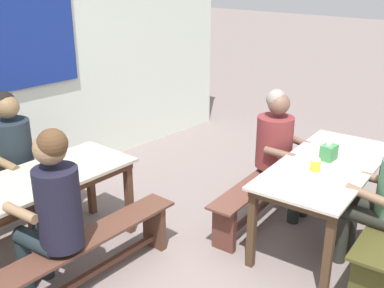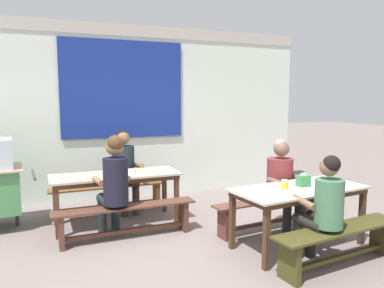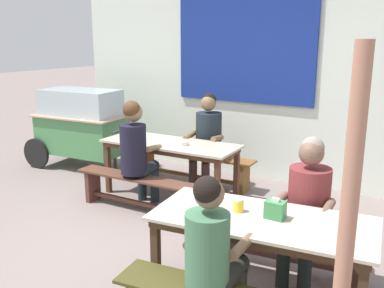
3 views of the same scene
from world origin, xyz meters
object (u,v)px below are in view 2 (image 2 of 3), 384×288
at_px(dining_table_far, 116,179).
at_px(person_left_back_turned, 114,181).
at_px(tissue_box, 303,181).
at_px(soup_bowl, 132,171).
at_px(person_right_near_table, 282,179).
at_px(bench_far_front, 126,217).
at_px(condiment_jar, 284,184).
at_px(person_center_facing, 124,166).
at_px(bench_far_back, 109,194).
at_px(bench_near_front, 340,240).
at_px(bench_near_back, 265,211).
at_px(person_near_front, 323,205).
at_px(dining_table_near, 299,194).

height_order(dining_table_far, person_left_back_turned, person_left_back_turned).
xyz_separation_m(tissue_box, soup_bowl, (-1.77, 1.49, -0.04)).
xyz_separation_m(person_right_near_table, tissue_box, (-0.07, -0.54, 0.09)).
bearing_deg(bench_far_front, person_right_near_table, -10.55).
bearing_deg(soup_bowl, condiment_jar, -45.54).
height_order(person_center_facing, condiment_jar, person_center_facing).
bearing_deg(dining_table_far, bench_far_back, 92.53).
relative_size(bench_near_front, person_right_near_table, 1.35).
relative_size(bench_far_back, soup_bowl, 14.05).
distance_m(bench_far_front, person_left_back_turned, 0.49).
height_order(dining_table_far, person_right_near_table, person_right_near_table).
relative_size(dining_table_far, person_left_back_turned, 1.35).
height_order(bench_near_back, person_near_front, person_near_front).
distance_m(dining_table_near, bench_near_front, 0.71).
relative_size(bench_far_front, person_right_near_table, 1.47).
relative_size(person_left_back_turned, tissue_box, 8.45).
bearing_deg(tissue_box, person_near_front, -108.61).
xyz_separation_m(bench_far_back, person_center_facing, (0.24, -0.04, 0.44)).
xyz_separation_m(bench_far_back, bench_far_front, (0.05, -1.21, -0.01)).
bearing_deg(soup_bowl, person_left_back_turned, -122.06).
bearing_deg(dining_table_near, bench_far_front, 153.04).
distance_m(person_right_near_table, condiment_jar, 0.67).
height_order(dining_table_near, bench_near_front, dining_table_near).
bearing_deg(person_right_near_table, dining_table_far, 154.46).
bearing_deg(person_left_back_turned, person_right_near_table, -11.39).
height_order(tissue_box, condiment_jar, tissue_box).
height_order(bench_far_front, person_right_near_table, person_right_near_table).
relative_size(bench_far_front, tissue_box, 11.52).
height_order(tissue_box, soup_bowl, tissue_box).
xyz_separation_m(bench_near_front, person_right_near_table, (0.08, 1.18, 0.41)).
distance_m(person_center_facing, condiment_jar, 2.59).
bearing_deg(person_near_front, bench_far_back, 123.82).
relative_size(person_near_front, soup_bowl, 9.37).
xyz_separation_m(person_near_front, tissue_box, (0.20, 0.58, 0.12)).
height_order(bench_near_back, person_center_facing, person_center_facing).
distance_m(bench_far_back, bench_near_front, 3.42).
xyz_separation_m(dining_table_far, bench_far_back, (-0.03, 0.61, -0.36)).
relative_size(person_center_facing, tissue_box, 8.24).
xyz_separation_m(person_center_facing, person_right_near_table, (1.84, -1.55, -0.03)).
distance_m(dining_table_near, person_right_near_table, 0.60).
bearing_deg(person_near_front, bench_near_front, -16.27).
xyz_separation_m(bench_near_front, soup_bowl, (-1.76, 2.13, 0.46)).
relative_size(bench_far_back, tissue_box, 11.52).
relative_size(bench_far_back, condiment_jar, 17.32).
xyz_separation_m(person_near_front, person_left_back_turned, (-1.89, 1.56, 0.08)).
xyz_separation_m(bench_far_front, person_right_near_table, (2.03, -0.38, 0.41)).
bearing_deg(dining_table_near, person_center_facing, 128.46).
xyz_separation_m(dining_table_far, condiment_jar, (1.70, -1.55, 0.13)).
bearing_deg(condiment_jar, bench_near_back, 78.40).
relative_size(dining_table_near, soup_bowl, 13.31).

